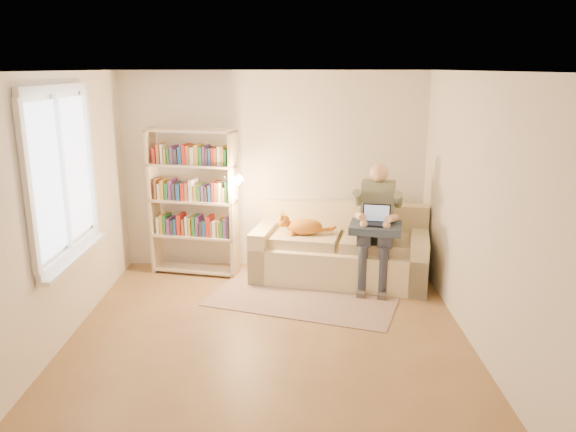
{
  "coord_description": "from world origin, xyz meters",
  "views": [
    {
      "loc": [
        0.24,
        -5.08,
        2.63
      ],
      "look_at": [
        0.19,
        1.0,
        1.02
      ],
      "focal_mm": 35.0,
      "sensor_mm": 36.0,
      "label": 1
    }
  ],
  "objects_px": {
    "sofa": "(340,252)",
    "person": "(377,218)",
    "cat": "(298,226)",
    "bookshelf": "(193,195)",
    "laptop": "(377,219)"
  },
  "relations": [
    {
      "from": "sofa",
      "to": "laptop",
      "type": "xyz_separation_m",
      "value": [
        0.39,
        -0.38,
        0.55
      ]
    },
    {
      "from": "cat",
      "to": "laptop",
      "type": "bearing_deg",
      "value": -8.71
    },
    {
      "from": "person",
      "to": "laptop",
      "type": "relative_size",
      "value": 4.04
    },
    {
      "from": "cat",
      "to": "laptop",
      "type": "relative_size",
      "value": 1.88
    },
    {
      "from": "laptop",
      "to": "bookshelf",
      "type": "height_order",
      "value": "bookshelf"
    },
    {
      "from": "sofa",
      "to": "cat",
      "type": "relative_size",
      "value": 3.31
    },
    {
      "from": "cat",
      "to": "sofa",
      "type": "bearing_deg",
      "value": 14.8
    },
    {
      "from": "person",
      "to": "cat",
      "type": "xyz_separation_m",
      "value": [
        -0.95,
        0.22,
        -0.16
      ]
    },
    {
      "from": "person",
      "to": "laptop",
      "type": "bearing_deg",
      "value": -86.94
    },
    {
      "from": "cat",
      "to": "bookshelf",
      "type": "bearing_deg",
      "value": -175.61
    },
    {
      "from": "laptop",
      "to": "sofa",
      "type": "bearing_deg",
      "value": 147.68
    },
    {
      "from": "bookshelf",
      "to": "sofa",
      "type": "bearing_deg",
      "value": 7.36
    },
    {
      "from": "sofa",
      "to": "bookshelf",
      "type": "distance_m",
      "value": 2.02
    },
    {
      "from": "sofa",
      "to": "cat",
      "type": "bearing_deg",
      "value": -165.2
    },
    {
      "from": "sofa",
      "to": "person",
      "type": "xyz_separation_m",
      "value": [
        0.41,
        -0.25,
        0.52
      ]
    }
  ]
}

